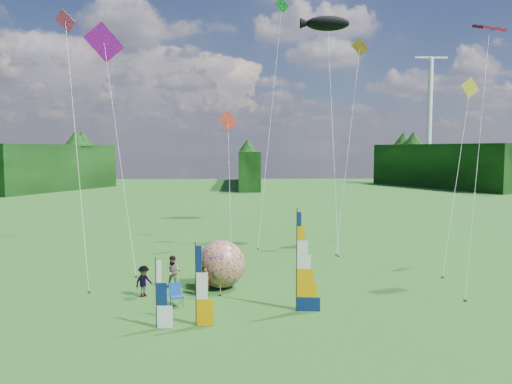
{
  "coord_description": "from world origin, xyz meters",
  "views": [
    {
      "loc": [
        -1.8,
        -20.28,
        7.56
      ],
      "look_at": [
        -1.0,
        4.0,
        5.5
      ],
      "focal_mm": 35.0,
      "sensor_mm": 36.0,
      "label": 1
    }
  ],
  "objects_px": {
    "spectator_a": "(205,281)",
    "kite_whale": "(333,114)",
    "spectator_d": "(202,267)",
    "side_banner_far": "(156,294)",
    "side_banner_left": "(196,286)",
    "bol_inflatable": "(221,264)",
    "spectator_b": "(173,272)",
    "spectator_c": "(144,281)",
    "camp_chair": "(177,295)",
    "feather_banner_main": "(297,262)"
  },
  "relations": [
    {
      "from": "feather_banner_main",
      "to": "spectator_a",
      "type": "height_order",
      "value": "feather_banner_main"
    },
    {
      "from": "feather_banner_main",
      "to": "kite_whale",
      "type": "height_order",
      "value": "kite_whale"
    },
    {
      "from": "bol_inflatable",
      "to": "kite_whale",
      "type": "bearing_deg",
      "value": 57.29
    },
    {
      "from": "spectator_d",
      "to": "side_banner_far",
      "type": "bearing_deg",
      "value": 132.83
    },
    {
      "from": "feather_banner_main",
      "to": "bol_inflatable",
      "type": "relative_size",
      "value": 1.78
    },
    {
      "from": "spectator_c",
      "to": "spectator_d",
      "type": "distance_m",
      "value": 3.73
    },
    {
      "from": "side_banner_left",
      "to": "kite_whale",
      "type": "bearing_deg",
      "value": 70.69
    },
    {
      "from": "side_banner_left",
      "to": "spectator_a",
      "type": "relative_size",
      "value": 2.23
    },
    {
      "from": "spectator_d",
      "to": "camp_chair",
      "type": "distance_m",
      "value": 4.29
    },
    {
      "from": "spectator_a",
      "to": "camp_chair",
      "type": "bearing_deg",
      "value": -164.32
    },
    {
      "from": "spectator_a",
      "to": "kite_whale",
      "type": "xyz_separation_m",
      "value": [
        9.27,
        14.75,
        9.62
      ]
    },
    {
      "from": "spectator_c",
      "to": "side_banner_left",
      "type": "bearing_deg",
      "value": -107.2
    },
    {
      "from": "spectator_a",
      "to": "feather_banner_main",
      "type": "bearing_deg",
      "value": -69.03
    },
    {
      "from": "side_banner_far",
      "to": "spectator_c",
      "type": "height_order",
      "value": "side_banner_far"
    },
    {
      "from": "feather_banner_main",
      "to": "camp_chair",
      "type": "xyz_separation_m",
      "value": [
        -5.71,
        0.82,
        -1.78
      ]
    },
    {
      "from": "spectator_a",
      "to": "spectator_d",
      "type": "height_order",
      "value": "spectator_d"
    },
    {
      "from": "side_banner_left",
      "to": "bol_inflatable",
      "type": "distance_m",
      "value": 6.02
    },
    {
      "from": "spectator_a",
      "to": "side_banner_far",
      "type": "bearing_deg",
      "value": -149.25
    },
    {
      "from": "side_banner_left",
      "to": "feather_banner_main",
      "type": "bearing_deg",
      "value": 28.8
    },
    {
      "from": "spectator_c",
      "to": "side_banner_far",
      "type": "bearing_deg",
      "value": -125.16
    },
    {
      "from": "side_banner_far",
      "to": "spectator_c",
      "type": "bearing_deg",
      "value": 111.98
    },
    {
      "from": "bol_inflatable",
      "to": "camp_chair",
      "type": "xyz_separation_m",
      "value": [
        -2.04,
        -3.28,
        -0.75
      ]
    },
    {
      "from": "bol_inflatable",
      "to": "spectator_c",
      "type": "height_order",
      "value": "bol_inflatable"
    },
    {
      "from": "spectator_d",
      "to": "spectator_c",
      "type": "bearing_deg",
      "value": 94.84
    },
    {
      "from": "spectator_b",
      "to": "spectator_c",
      "type": "height_order",
      "value": "spectator_b"
    },
    {
      "from": "feather_banner_main",
      "to": "side_banner_left",
      "type": "distance_m",
      "value": 4.93
    },
    {
      "from": "spectator_a",
      "to": "spectator_b",
      "type": "bearing_deg",
      "value": 101.16
    },
    {
      "from": "feather_banner_main",
      "to": "side_banner_far",
      "type": "bearing_deg",
      "value": -154.68
    },
    {
      "from": "spectator_d",
      "to": "kite_whale",
      "type": "distance_m",
      "value": 18.29
    },
    {
      "from": "bol_inflatable",
      "to": "spectator_b",
      "type": "bearing_deg",
      "value": 179.25
    },
    {
      "from": "side_banner_left",
      "to": "spectator_d",
      "type": "xyz_separation_m",
      "value": [
        -0.24,
        6.83,
        -0.82
      ]
    },
    {
      "from": "bol_inflatable",
      "to": "spectator_d",
      "type": "bearing_deg",
      "value": 141.31
    },
    {
      "from": "side_banner_left",
      "to": "spectator_b",
      "type": "height_order",
      "value": "side_banner_left"
    },
    {
      "from": "camp_chair",
      "to": "spectator_c",
      "type": "bearing_deg",
      "value": 115.0
    },
    {
      "from": "spectator_b",
      "to": "spectator_a",
      "type": "bearing_deg",
      "value": -38.45
    },
    {
      "from": "side_banner_far",
      "to": "spectator_a",
      "type": "relative_size",
      "value": 1.88
    },
    {
      "from": "side_banner_left",
      "to": "spectator_c",
      "type": "distance_m",
      "value": 5.44
    },
    {
      "from": "bol_inflatable",
      "to": "kite_whale",
      "type": "distance_m",
      "value": 18.17
    },
    {
      "from": "kite_whale",
      "to": "side_banner_left",
      "type": "bearing_deg",
      "value": -122.64
    },
    {
      "from": "side_banner_far",
      "to": "kite_whale",
      "type": "relative_size",
      "value": 0.14
    },
    {
      "from": "side_banner_left",
      "to": "bol_inflatable",
      "type": "height_order",
      "value": "side_banner_left"
    },
    {
      "from": "side_banner_far",
      "to": "spectator_d",
      "type": "height_order",
      "value": "side_banner_far"
    },
    {
      "from": "spectator_c",
      "to": "spectator_b",
      "type": "bearing_deg",
      "value": -1.79
    },
    {
      "from": "bol_inflatable",
      "to": "kite_whale",
      "type": "xyz_separation_m",
      "value": [
        8.5,
        13.24,
        9.09
      ]
    },
    {
      "from": "side_banner_left",
      "to": "kite_whale",
      "type": "height_order",
      "value": "kite_whale"
    },
    {
      "from": "feather_banner_main",
      "to": "spectator_d",
      "type": "bearing_deg",
      "value": 140.48
    },
    {
      "from": "feather_banner_main",
      "to": "spectator_c",
      "type": "height_order",
      "value": "feather_banner_main"
    },
    {
      "from": "spectator_c",
      "to": "kite_whale",
      "type": "distance_m",
      "value": 21.57
    },
    {
      "from": "spectator_c",
      "to": "camp_chair",
      "type": "xyz_separation_m",
      "value": [
        1.89,
        -1.73,
        -0.24
      ]
    },
    {
      "from": "spectator_b",
      "to": "camp_chair",
      "type": "distance_m",
      "value": 3.38
    }
  ]
}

